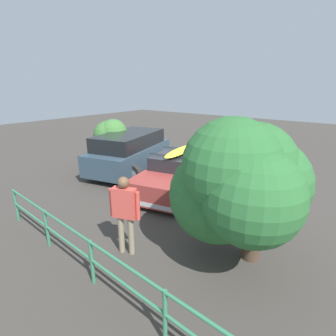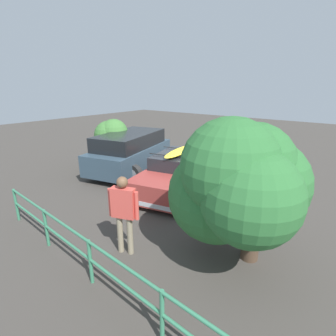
{
  "view_description": "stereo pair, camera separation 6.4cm",
  "coord_description": "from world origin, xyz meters",
  "px_view_note": "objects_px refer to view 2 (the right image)",
  "views": [
    {
      "loc": [
        -5.69,
        7.78,
        3.63
      ],
      "look_at": [
        -0.59,
        1.12,
        0.95
      ],
      "focal_mm": 28.0,
      "sensor_mm": 36.0,
      "label": 1
    },
    {
      "loc": [
        -5.74,
        7.74,
        3.63
      ],
      "look_at": [
        -0.59,
        1.12,
        0.95
      ],
      "focal_mm": 28.0,
      "sensor_mm": 36.0,
      "label": 2
    }
  ],
  "objects_px": {
    "person_bystander": "(124,209)",
    "bush_near_left": "(240,182)",
    "sedan_car": "(179,172)",
    "suv_car": "(130,151)",
    "bush_near_right": "(110,141)"
  },
  "relations": [
    {
      "from": "sedan_car",
      "to": "suv_car",
      "type": "relative_size",
      "value": 0.99
    },
    {
      "from": "sedan_car",
      "to": "suv_car",
      "type": "xyz_separation_m",
      "value": [
        2.89,
        -0.44,
        0.25
      ]
    },
    {
      "from": "sedan_car",
      "to": "person_bystander",
      "type": "bearing_deg",
      "value": 108.54
    },
    {
      "from": "sedan_car",
      "to": "bush_near_left",
      "type": "bearing_deg",
      "value": 141.91
    },
    {
      "from": "person_bystander",
      "to": "bush_near_left",
      "type": "height_order",
      "value": "bush_near_left"
    },
    {
      "from": "suv_car",
      "to": "person_bystander",
      "type": "bearing_deg",
      "value": 134.37
    },
    {
      "from": "suv_car",
      "to": "bush_near_left",
      "type": "relative_size",
      "value": 1.49
    },
    {
      "from": "suv_car",
      "to": "bush_near_right",
      "type": "relative_size",
      "value": 2.15
    },
    {
      "from": "person_bystander",
      "to": "suv_car",
      "type": "bearing_deg",
      "value": -45.63
    },
    {
      "from": "sedan_car",
      "to": "person_bystander",
      "type": "distance_m",
      "value": 4.06
    },
    {
      "from": "bush_near_right",
      "to": "person_bystander",
      "type": "bearing_deg",
      "value": 142.3
    },
    {
      "from": "person_bystander",
      "to": "bush_near_left",
      "type": "distance_m",
      "value": 2.49
    },
    {
      "from": "person_bystander",
      "to": "bush_near_left",
      "type": "relative_size",
      "value": 0.58
    },
    {
      "from": "sedan_car",
      "to": "bush_near_left",
      "type": "distance_m",
      "value": 4.41
    },
    {
      "from": "bush_near_left",
      "to": "bush_near_right",
      "type": "bearing_deg",
      "value": -21.69
    }
  ]
}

